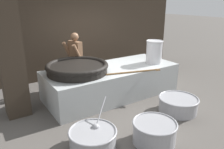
# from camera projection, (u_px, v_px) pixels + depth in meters

# --- Properties ---
(ground_plane) EXTENTS (60.00, 60.00, 0.00)m
(ground_plane) POSITION_uv_depth(u_px,v_px,m) (112.00, 94.00, 6.16)
(ground_plane) COLOR #56514C
(back_wall) EXTENTS (8.34, 0.24, 3.71)m
(back_wall) POSITION_uv_depth(u_px,v_px,m) (75.00, 21.00, 7.35)
(back_wall) COLOR #382D23
(back_wall) RESTS_ON ground_plane
(support_pillar) EXTENTS (0.50, 0.50, 3.71)m
(support_pillar) POSITION_uv_depth(u_px,v_px,m) (7.00, 34.00, 4.53)
(support_pillar) COLOR #382D23
(support_pillar) RESTS_ON ground_plane
(hearth_platform) EXTENTS (3.61, 1.52, 0.79)m
(hearth_platform) POSITION_uv_depth(u_px,v_px,m) (112.00, 81.00, 6.03)
(hearth_platform) COLOR #B2B7B7
(hearth_platform) RESTS_ON ground_plane
(giant_wok_near) EXTENTS (1.56, 1.56, 0.25)m
(giant_wok_near) POSITION_uv_depth(u_px,v_px,m) (77.00, 68.00, 5.45)
(giant_wok_near) COLOR black
(giant_wok_near) RESTS_ON hearth_platform
(stock_pot) EXTENTS (0.48, 0.48, 0.65)m
(stock_pot) POSITION_uv_depth(u_px,v_px,m) (154.00, 51.00, 6.26)
(stock_pot) COLOR silver
(stock_pot) RESTS_ON hearth_platform
(stirring_paddle) EXTENTS (1.42, 0.48, 0.04)m
(stirring_paddle) POSITION_uv_depth(u_px,v_px,m) (136.00, 72.00, 5.51)
(stirring_paddle) COLOR brown
(stirring_paddle) RESTS_ON hearth_platform
(cook) EXTENTS (0.44, 0.65, 1.66)m
(cook) POSITION_uv_depth(u_px,v_px,m) (76.00, 59.00, 6.36)
(cook) COLOR brown
(cook) RESTS_ON ground_plane
(prep_bowl_vegetables) EXTENTS (0.99, 0.88, 0.71)m
(prep_bowl_vegetables) POSITION_uv_depth(u_px,v_px,m) (93.00, 138.00, 3.89)
(prep_bowl_vegetables) COLOR #9E9EA3
(prep_bowl_vegetables) RESTS_ON ground_plane
(prep_bowl_meat) EXTENTS (0.93, 0.93, 0.36)m
(prep_bowl_meat) POSITION_uv_depth(u_px,v_px,m) (178.00, 104.00, 5.16)
(prep_bowl_meat) COLOR #9E9EA3
(prep_bowl_meat) RESTS_ON ground_plane
(prep_bowl_extra) EXTENTS (0.83, 0.83, 0.42)m
(prep_bowl_extra) POSITION_uv_depth(u_px,v_px,m) (154.00, 131.00, 4.03)
(prep_bowl_extra) COLOR #9E9EA3
(prep_bowl_extra) RESTS_ON ground_plane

